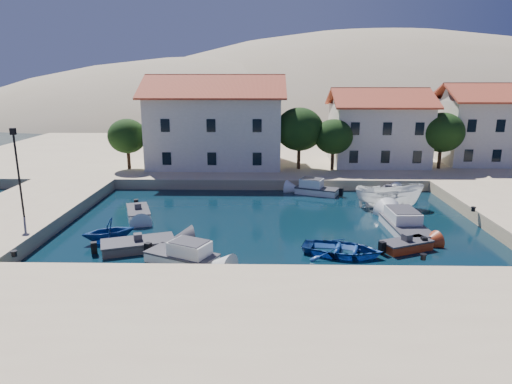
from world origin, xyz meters
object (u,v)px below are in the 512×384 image
(cabin_cruiser_south, at_px, (182,255))
(cabin_cruiser_east, at_px, (406,226))
(rowboat_south, at_px, (342,255))
(building_right, at_px, (483,123))
(boat_east, at_px, (388,207))
(building_left, at_px, (216,120))
(building_mid, at_px, (378,126))
(lamppost, at_px, (17,164))

(cabin_cruiser_south, distance_m, cabin_cruiser_east, 15.77)
(rowboat_south, bearing_deg, cabin_cruiser_east, -33.84)
(building_right, bearing_deg, cabin_cruiser_south, -136.85)
(cabin_cruiser_south, bearing_deg, boat_east, 64.46)
(building_right, relative_size, cabin_cruiser_south, 2.04)
(cabin_cruiser_south, height_order, rowboat_south, cabin_cruiser_south)
(cabin_cruiser_east, distance_m, boat_east, 6.18)
(rowboat_south, height_order, boat_east, boat_east)
(building_left, height_order, building_mid, building_left)
(building_mid, relative_size, cabin_cruiser_south, 2.27)
(building_right, distance_m, boat_east, 21.92)
(rowboat_south, distance_m, cabin_cruiser_east, 6.69)
(building_left, bearing_deg, cabin_cruiser_south, -88.64)
(cabin_cruiser_east, xyz_separation_m, boat_east, (0.40, 6.15, -0.48))
(cabin_cruiser_east, bearing_deg, building_mid, -10.12)
(rowboat_south, bearing_deg, building_mid, -0.95)
(cabin_cruiser_east, bearing_deg, building_right, -36.68)
(building_mid, relative_size, rowboat_south, 2.18)
(boat_east, bearing_deg, rowboat_south, 152.25)
(rowboat_south, relative_size, boat_east, 0.86)
(building_right, xyz_separation_m, boat_east, (-14.30, -15.69, -5.47))
(building_right, bearing_deg, rowboat_south, -127.21)
(lamppost, height_order, cabin_cruiser_east, lamppost)
(lamppost, height_order, boat_east, lamppost)
(rowboat_south, distance_m, boat_east, 11.80)
(building_right, xyz_separation_m, cabin_cruiser_east, (-14.70, -21.84, -5.00))
(building_right, xyz_separation_m, cabin_cruiser_south, (-29.39, -27.56, -5.00))
(building_mid, xyz_separation_m, building_right, (12.00, 1.00, 0.25))
(building_left, distance_m, building_mid, 18.04)
(boat_east, bearing_deg, cabin_cruiser_east, 176.46)
(building_left, xyz_separation_m, cabin_cruiser_south, (0.61, -25.56, -5.46))
(lamppost, bearing_deg, building_left, 60.10)
(building_left, bearing_deg, building_right, 3.81)
(lamppost, height_order, cabin_cruiser_south, lamppost)
(building_mid, relative_size, boat_east, 1.88)
(building_left, distance_m, rowboat_south, 26.83)
(lamppost, xyz_separation_m, boat_east, (27.20, 6.31, -4.75))
(building_right, bearing_deg, boat_east, -132.34)
(building_mid, distance_m, rowboat_south, 26.81)
(rowboat_south, xyz_separation_m, boat_east, (5.53, 10.42, 0.00))
(building_right, bearing_deg, building_left, -176.19)
(building_left, relative_size, boat_east, 2.63)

